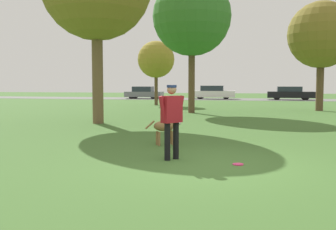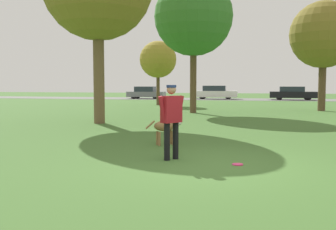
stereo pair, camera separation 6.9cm
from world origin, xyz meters
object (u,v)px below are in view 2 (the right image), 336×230
Objects in this scene: tree_far_left at (158,60)px; parked_car_white at (215,93)px; tree_far_right at (324,35)px; frisbee at (237,164)px; person at (171,115)px; tree_mid_center at (194,17)px; dog at (167,127)px; parked_car_black at (293,93)px; parked_car_grey at (146,93)px.

tree_far_left is 1.06× the size of parked_car_white.
frisbee is at bearing -103.66° from tree_far_right.
tree_far_right is at bearing 17.84° from person.
tree_far_right is (7.38, 3.30, -0.81)m from tree_mid_center.
dog is 0.12× the size of tree_mid_center.
tree_mid_center is (-1.74, 13.75, 4.41)m from person.
tree_far_left reaches higher than parked_car_black.
tree_far_left is (-3.90, 7.26, -1.89)m from tree_mid_center.
tree_mid_center reaches higher than parked_car_black.
tree_far_right is 1.34× the size of tree_far_left.
dog is 3.05m from frisbee.
parked_car_white is 1.00× the size of parked_car_black.
parked_car_grey is 15.39m from parked_car_black.
person is 0.36× the size of parked_car_black.
tree_mid_center is 1.64× the size of parked_car_white.
parked_car_grey is at bearing 74.53° from dog.
frisbee is at bearing -80.42° from dog.
parked_car_black is (7.06, 19.45, -4.71)m from tree_mid_center.
parked_car_white is (-8.20, 16.77, -3.87)m from tree_far_right.
frisbee is (1.44, -0.23, -0.97)m from person.
tree_far_right reaches higher than dog.
tree_mid_center is at bearing -61.78° from tree_far_left.
dog is 0.20× the size of parked_car_white.
tree_mid_center is 20.62m from parked_car_white.
dog is 0.23× the size of parked_car_grey.
person is 0.40× the size of parked_car_grey.
tree_far_left is (-5.63, 21.02, 2.51)m from person.
frisbee is 0.05× the size of parked_car_white.
parked_car_black is at bearing -0.16° from parked_car_grey.
tree_far_left reaches higher than parked_car_grey.
parked_car_white reaches higher than parked_car_grey.
dog is 31.87m from parked_car_white.
tree_far_right is at bearing -19.38° from tree_far_left.
parked_car_black is at bearing 48.04° from tree_far_left.
tree_far_right is 1.43× the size of parked_car_black.
tree_far_left is (-5.06, 19.01, 3.00)m from dog.
tree_far_left is 16.63m from parked_car_black.
parked_car_grey is at bearing 53.07° from person.
tree_far_left is 13.46m from parked_car_white.
tree_mid_center is 21.22m from parked_car_black.
tree_far_right is 1.62× the size of parked_car_grey.
dog is at bearing -87.91° from parked_car_white.
person is at bearing -108.31° from tree_far_right.
parked_car_white is at bearing 4.94° from parked_car_grey.
parked_car_white reaches higher than dog.
parked_car_black is (10.95, 12.19, -2.82)m from tree_far_left.
tree_far_left is 1.21× the size of parked_car_grey.
person is 2.14m from dog.
parked_car_black reaches higher than frisbee.
person reaches higher than parked_car_black.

